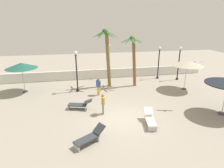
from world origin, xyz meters
name	(u,v)px	position (x,y,z in m)	size (l,w,h in m)	color
ground_plane	(122,119)	(0.00, 0.00, 0.00)	(56.00, 56.00, 0.00)	#9E9384
boundary_wall	(101,74)	(0.00, 9.97, 0.53)	(25.20, 0.30, 1.06)	silver
patio_umbrella_0	(187,63)	(7.48, 4.63, 2.63)	(2.98, 2.98, 2.93)	#333338
patio_umbrella_2	(21,66)	(-7.73, 6.87, 2.54)	(2.81, 2.81, 2.85)	#333338
palm_tree_0	(133,55)	(2.78, 6.63, 3.19)	(2.23, 2.24, 5.08)	brown
palm_tree_1	(107,52)	(0.23, 7.05, 3.48)	(2.44, 2.16, 5.73)	brown
lamp_post_0	(76,68)	(-2.83, 6.06, 2.34)	(0.36, 0.36, 3.85)	black
lamp_post_1	(159,60)	(6.44, 8.59, 2.19)	(0.35, 0.35, 3.68)	black
lamp_post_2	(179,60)	(8.42, 7.68, 2.26)	(0.36, 0.36, 3.75)	black
lounge_chair_0	(90,137)	(-2.36, -2.24, 0.39)	(1.89, 1.46, 0.84)	#B7B7BC
lounge_chair_1	(150,119)	(1.62, -0.99, 0.41)	(0.88, 1.91, 0.81)	#B7B7BC
lounge_chair_2	(80,104)	(-2.73, 2.14, 0.41)	(1.92, 1.02, 0.81)	#B7B7BC
guest_0	(98,85)	(-0.99, 4.74, 0.97)	(0.41, 0.47, 1.60)	gold
guest_1	(103,102)	(-1.14, 1.00, 0.94)	(0.28, 0.56, 1.56)	#3F8C59
seagull_0	(109,45)	(0.94, 10.11, 3.80)	(0.48, 0.91, 0.14)	white
seagull_1	(195,62)	(5.62, 0.87, 3.61)	(1.20, 0.43, 0.14)	white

